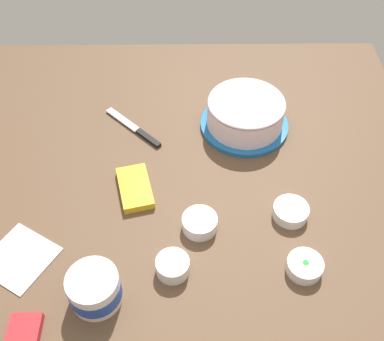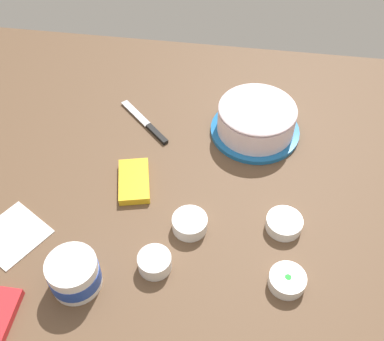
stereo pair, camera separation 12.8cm
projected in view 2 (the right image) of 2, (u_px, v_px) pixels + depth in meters
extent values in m
plane|color=brown|center=(153.00, 207.00, 1.24)|extent=(1.54, 1.54, 0.00)
cylinder|color=#1E6BB2|center=(255.00, 131.00, 1.43)|extent=(0.27, 0.27, 0.01)
cylinder|color=brown|center=(256.00, 121.00, 1.40)|extent=(0.21, 0.21, 0.06)
cylinder|color=white|center=(256.00, 120.00, 1.39)|extent=(0.23, 0.23, 0.07)
ellipsoid|color=white|center=(258.00, 109.00, 1.36)|extent=(0.23, 0.23, 0.03)
cylinder|color=white|center=(74.00, 274.00, 1.06)|extent=(0.12, 0.12, 0.09)
cylinder|color=#2347B2|center=(74.00, 275.00, 1.07)|extent=(0.12, 0.12, 0.04)
cylinder|color=white|center=(71.00, 265.00, 1.03)|extent=(0.10, 0.10, 0.01)
cube|color=silver|center=(136.00, 113.00, 1.48)|extent=(0.11, 0.12, 0.00)
cube|color=black|center=(157.00, 134.00, 1.42)|extent=(0.08, 0.08, 0.01)
cylinder|color=white|center=(287.00, 280.00, 1.08)|extent=(0.09, 0.09, 0.03)
cylinder|color=green|center=(287.00, 280.00, 1.08)|extent=(0.07, 0.07, 0.01)
ellipsoid|color=green|center=(288.00, 279.00, 1.08)|extent=(0.06, 0.06, 0.02)
cylinder|color=white|center=(284.00, 224.00, 1.19)|extent=(0.09, 0.09, 0.03)
cylinder|color=#B251C6|center=(284.00, 224.00, 1.19)|extent=(0.08, 0.08, 0.01)
ellipsoid|color=#B251C6|center=(284.00, 222.00, 1.18)|extent=(0.06, 0.06, 0.02)
cylinder|color=white|center=(190.00, 223.00, 1.19)|extent=(0.09, 0.09, 0.04)
cylinder|color=pink|center=(190.00, 224.00, 1.19)|extent=(0.08, 0.08, 0.01)
ellipsoid|color=pink|center=(190.00, 222.00, 1.18)|extent=(0.06, 0.06, 0.02)
cylinder|color=white|center=(155.00, 262.00, 1.11)|extent=(0.08, 0.08, 0.04)
cylinder|color=blue|center=(155.00, 262.00, 1.11)|extent=(0.07, 0.07, 0.01)
ellipsoid|color=blue|center=(154.00, 261.00, 1.10)|extent=(0.06, 0.06, 0.02)
cube|color=yellow|center=(134.00, 181.00, 1.29)|extent=(0.16, 0.12, 0.02)
cube|color=white|center=(13.00, 234.00, 1.18)|extent=(0.21, 0.21, 0.01)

